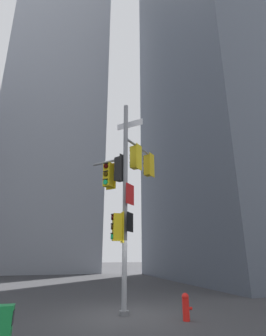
# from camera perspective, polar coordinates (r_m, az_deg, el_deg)

# --- Properties ---
(ground) EXTENTS (120.00, 120.00, 0.00)m
(ground) POSITION_cam_1_polar(r_m,az_deg,el_deg) (10.44, -1.95, -29.20)
(ground) COLOR #38383A
(building_tower_right) EXTENTS (16.81, 16.81, 46.20)m
(building_tower_right) POSITION_cam_1_polar(r_m,az_deg,el_deg) (34.20, 20.95, 21.43)
(building_tower_right) COLOR #4C5460
(building_tower_right) RESTS_ON ground
(building_mid_block) EXTENTS (12.84, 12.84, 39.90)m
(building_mid_block) POSITION_cam_1_polar(r_m,az_deg,el_deg) (40.84, -16.34, 8.80)
(building_mid_block) COLOR #9399A3
(building_mid_block) RESTS_ON ground
(signal_pole_assembly) EXTENTS (3.00, 2.09, 8.23)m
(signal_pole_assembly) POSITION_cam_1_polar(r_m,az_deg,el_deg) (11.03, -1.40, -3.34)
(signal_pole_assembly) COLOR gray
(signal_pole_assembly) RESTS_ON ground
(fire_hydrant) EXTENTS (0.33, 0.23, 0.82)m
(fire_hydrant) POSITION_cam_1_polar(r_m,az_deg,el_deg) (9.77, 11.30, -27.12)
(fire_hydrant) COLOR red
(fire_hydrant) RESTS_ON ground
(newspaper_box) EXTENTS (0.45, 0.36, 0.89)m
(newspaper_box) POSITION_cam_1_polar(r_m,az_deg,el_deg) (7.66, -26.43, -28.26)
(newspaper_box) COLOR #198C3F
(newspaper_box) RESTS_ON ground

